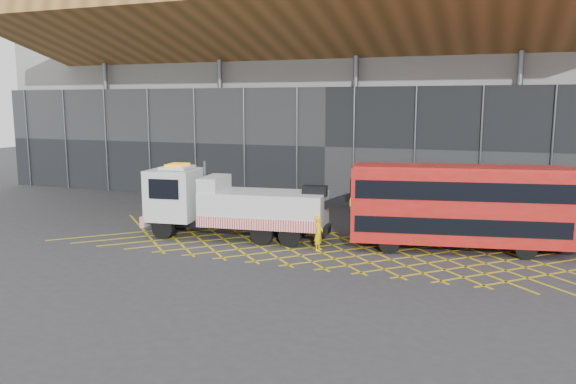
% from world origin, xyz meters
% --- Properties ---
extents(ground_plane, '(120.00, 120.00, 0.00)m').
position_xyz_m(ground_plane, '(0.00, 0.00, 0.00)').
color(ground_plane, '#2D2D30').
extents(road_markings, '(27.96, 7.16, 0.01)m').
position_xyz_m(road_markings, '(5.60, 0.00, 0.01)').
color(road_markings, gold).
rests_on(road_markings, ground_plane).
extents(construction_building, '(55.00, 23.97, 18.00)m').
position_xyz_m(construction_building, '(1.92, 18.40, 8.98)').
color(construction_building, gray).
rests_on(construction_building, ground_plane).
extents(recovery_truck, '(11.14, 3.75, 3.86)m').
position_xyz_m(recovery_truck, '(0.17, 0.37, 1.78)').
color(recovery_truck, black).
rests_on(recovery_truck, ground_plane).
extents(bus_towed, '(10.19, 4.12, 4.05)m').
position_xyz_m(bus_towed, '(11.41, 1.79, 2.25)').
color(bus_towed, '#AD140F').
rests_on(bus_towed, ground_plane).
extents(worker, '(0.43, 0.62, 1.66)m').
position_xyz_m(worker, '(5.27, -0.39, 0.83)').
color(worker, yellow).
rests_on(worker, ground_plane).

